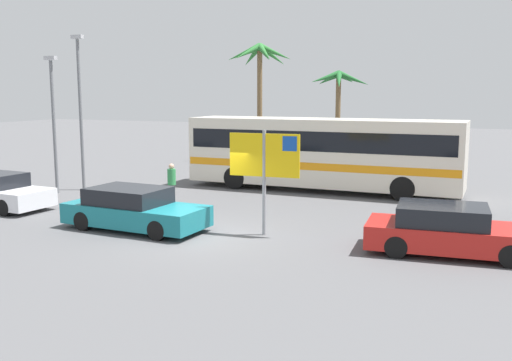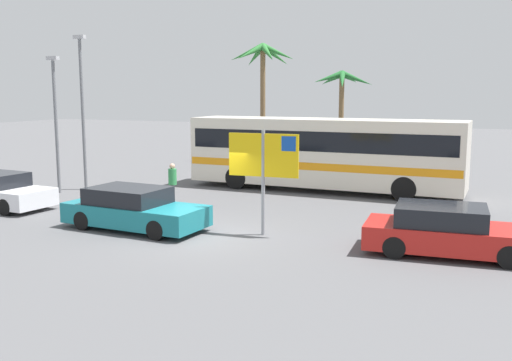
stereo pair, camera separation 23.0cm
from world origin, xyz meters
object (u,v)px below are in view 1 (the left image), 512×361
object	(u,v)px
bus_front_coach	(322,151)
ferry_sign	(266,159)
pedestrian_near_sign	(172,181)
car_red	(449,231)
car_teal	(134,209)

from	to	relation	value
bus_front_coach	ferry_sign	bearing A→B (deg)	-84.54
ferry_sign	pedestrian_near_sign	distance (m)	6.14
bus_front_coach	pedestrian_near_sign	world-z (taller)	bus_front_coach
ferry_sign	bus_front_coach	bearing A→B (deg)	91.48
bus_front_coach	car_red	size ratio (longest dim) A/B	2.60
car_red	car_teal	bearing A→B (deg)	-179.30
pedestrian_near_sign	ferry_sign	bearing A→B (deg)	108.39
bus_front_coach	car_teal	world-z (taller)	bus_front_coach
pedestrian_near_sign	car_red	bearing A→B (deg)	122.72
car_red	pedestrian_near_sign	bearing A→B (deg)	158.97
pedestrian_near_sign	bus_front_coach	bearing A→B (deg)	-170.19
car_teal	pedestrian_near_sign	xyz separation A→B (m)	(-1.04, 3.95, 0.30)
ferry_sign	car_teal	distance (m)	4.57
bus_front_coach	pedestrian_near_sign	bearing A→B (deg)	-128.69
bus_front_coach	car_teal	xyz separation A→B (m)	(-3.33, -9.40, -1.15)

